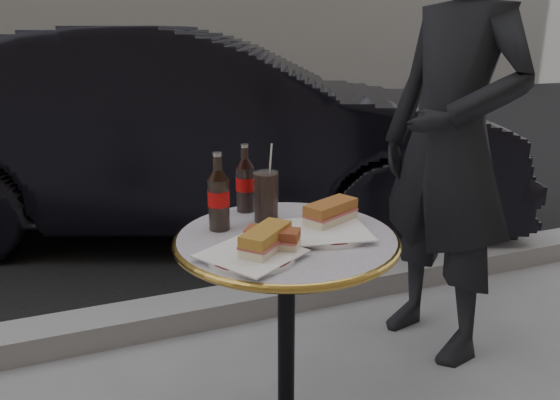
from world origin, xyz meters
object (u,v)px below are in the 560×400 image
object	(u,v)px
cola_bottle_right	(245,178)
plate_right	(328,232)
cola_bottle_left	(218,191)
parked_car	(200,132)
plate_left	(251,256)
bistro_table	(286,351)
cola_glass	(266,196)
pedestrian	(451,143)

from	to	relation	value
cola_bottle_right	plate_right	bearing A→B (deg)	-62.10
cola_bottle_left	cola_bottle_right	world-z (taller)	cola_bottle_left
parked_car	plate_left	bearing A→B (deg)	-168.79
bistro_table	cola_glass	bearing A→B (deg)	94.67
plate_left	cola_glass	size ratio (longest dim) A/B	1.47
plate_left	cola_bottle_right	size ratio (longest dim) A/B	1.04
plate_left	cola_bottle_left	bearing A→B (deg)	94.26
cola_bottle_left	pedestrian	xyz separation A→B (m)	(0.99, 0.26, 0.01)
plate_left	cola_bottle_right	xyz separation A→B (m)	(0.10, 0.36, 0.10)
plate_left	plate_right	size ratio (longest dim) A/B	0.99
plate_left	cola_bottle_right	bearing A→B (deg)	74.17
plate_left	pedestrian	distance (m)	1.09
cola_bottle_right	cola_glass	xyz separation A→B (m)	(0.03, -0.11, -0.03)
plate_left	cola_glass	world-z (taller)	cola_glass
parked_car	pedestrian	bearing A→B (deg)	-140.58
plate_right	cola_bottle_left	distance (m)	0.32
bistro_table	cola_bottle_right	bearing A→B (deg)	99.07
bistro_table	plate_right	xyz separation A→B (m)	(0.11, -0.03, 0.37)
cola_glass	plate_left	bearing A→B (deg)	-117.58
parked_car	pedestrian	size ratio (longest dim) A/B	2.28
bistro_table	plate_left	xyz separation A→B (m)	(-0.14, -0.12, 0.37)
plate_right	cola_bottle_right	distance (m)	0.33
bistro_table	cola_glass	distance (m)	0.46
bistro_table	cola_bottle_right	xyz separation A→B (m)	(-0.04, 0.24, 0.47)
parked_car	cola_bottle_right	bearing A→B (deg)	-167.65
bistro_table	pedestrian	distance (m)	1.03
plate_left	cola_glass	xyz separation A→B (m)	(0.13, 0.25, 0.07)
cola_bottle_left	parked_car	distance (m)	2.06
plate_right	cola_bottle_right	size ratio (longest dim) A/B	1.05
cola_bottle_left	pedestrian	distance (m)	1.02
cola_glass	pedestrian	size ratio (longest dim) A/B	0.09
bistro_table	plate_left	distance (m)	0.41
bistro_table	parked_car	xyz separation A→B (m)	(0.25, 2.12, 0.28)
plate_right	pedestrian	xyz separation A→B (m)	(0.72, 0.41, 0.12)
bistro_table	cola_bottle_left	size ratio (longest dim) A/B	3.29
plate_left	cola_bottle_left	size ratio (longest dim) A/B	0.99
plate_right	parked_car	bearing A→B (deg)	86.13
plate_left	parked_car	bearing A→B (deg)	79.98
plate_left	parked_car	size ratio (longest dim) A/B	0.06
plate_right	cola_glass	size ratio (longest dim) A/B	1.49
bistro_table	plate_left	size ratio (longest dim) A/B	3.32
cola_bottle_right	cola_glass	distance (m)	0.12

